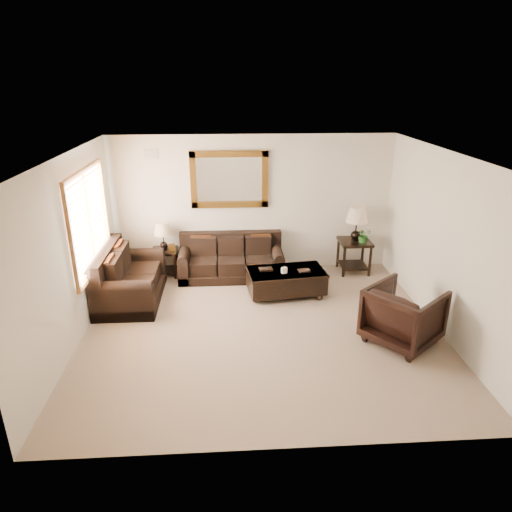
{
  "coord_description": "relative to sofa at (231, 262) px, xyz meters",
  "views": [
    {
      "loc": [
        -0.49,
        -6.24,
        3.68
      ],
      "look_at": [
        -0.05,
        0.6,
        0.99
      ],
      "focal_mm": 32.0,
      "sensor_mm": 36.0,
      "label": 1
    }
  ],
  "objects": [
    {
      "name": "loveseat",
      "position": [
        -1.84,
        -0.93,
        0.05
      ],
      "size": [
        1.02,
        1.71,
        0.96
      ],
      "rotation": [
        0.0,
        0.0,
        1.57
      ],
      "color": "black",
      "rests_on": "room"
    },
    {
      "name": "armchair",
      "position": [
        2.49,
        -2.6,
        0.18
      ],
      "size": [
        1.27,
        1.28,
        0.96
      ],
      "primitive_type": "imported",
      "rotation": [
        0.0,
        0.0,
        2.26
      ],
      "color": "black",
      "rests_on": "floor"
    },
    {
      "name": "coffee_table",
      "position": [
        0.97,
        -0.91,
        -0.01
      ],
      "size": [
        1.45,
        0.9,
        0.58
      ],
      "rotation": [
        0.0,
        0.0,
        0.12
      ],
      "color": "black",
      "rests_on": "room"
    },
    {
      "name": "sofa",
      "position": [
        0.0,
        0.0,
        0.0
      ],
      "size": [
        2.02,
        0.87,
        0.83
      ],
      "color": "black",
      "rests_on": "room"
    },
    {
      "name": "mirror",
      "position": [
        -0.0,
        0.37,
        1.55
      ],
      "size": [
        1.5,
        0.06,
        1.1
      ],
      "color": "#4F320F",
      "rests_on": "room"
    },
    {
      "name": "end_table_right",
      "position": [
        2.47,
        0.06,
        0.57
      ],
      "size": [
        0.61,
        0.61,
        1.34
      ],
      "color": "black",
      "rests_on": "room"
    },
    {
      "name": "room",
      "position": [
        0.45,
        -2.1,
        1.05
      ],
      "size": [
        5.51,
        5.01,
        2.71
      ],
      "color": "gray",
      "rests_on": "ground"
    },
    {
      "name": "end_table_left",
      "position": [
        -1.31,
        0.11,
        0.41
      ],
      "size": [
        0.49,
        0.49,
        1.08
      ],
      "color": "black",
      "rests_on": "room"
    },
    {
      "name": "air_vent",
      "position": [
        -1.45,
        0.38,
        2.05
      ],
      "size": [
        0.25,
        0.02,
        0.18
      ],
      "primitive_type": "cube",
      "color": "#999999",
      "rests_on": "room"
    },
    {
      "name": "window",
      "position": [
        -2.25,
        -1.2,
        1.25
      ],
      "size": [
        0.07,
        1.96,
        1.66
      ],
      "color": "white",
      "rests_on": "room"
    },
    {
      "name": "potted_plant",
      "position": [
        2.6,
        -0.05,
        0.48
      ],
      "size": [
        0.31,
        0.33,
        0.23
      ],
      "primitive_type": "imported",
      "rotation": [
        0.0,
        0.0,
        0.14
      ],
      "color": "#23581E",
      "rests_on": "end_table_right"
    }
  ]
}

